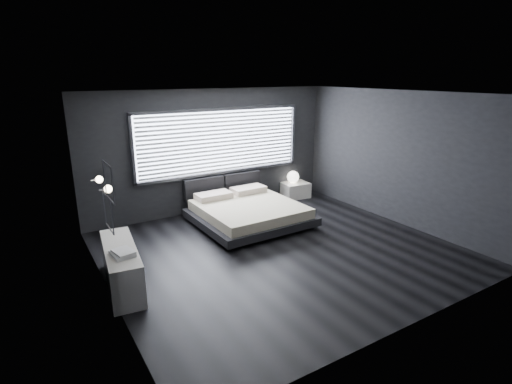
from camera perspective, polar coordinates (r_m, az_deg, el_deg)
room at (r=6.96m, az=3.67°, el=2.23°), size 6.04×6.00×2.80m
window at (r=9.29m, az=-4.96°, el=7.18°), size 4.14×0.09×1.52m
headboard at (r=9.46m, az=-4.68°, el=0.91°), size 1.96×0.16×0.52m
sconce_near at (r=5.84m, az=-20.41°, el=0.41°), size 0.18×0.11×0.11m
sconce_far at (r=6.41m, az=-21.51°, el=1.68°), size 0.18×0.11×0.11m
wall_art_upper at (r=5.19m, az=-20.31°, el=1.34°), size 0.01×0.48×0.48m
wall_art_lower at (r=5.56m, az=-20.36°, el=-2.76°), size 0.01×0.48×0.48m
bed at (r=8.57m, az=-1.09°, el=-2.84°), size 2.25×2.15×0.57m
nightstand at (r=10.48m, az=5.59°, el=0.32°), size 0.72×0.62×0.39m
orb_lamp at (r=10.40m, az=5.31°, el=2.18°), size 0.31×0.31×0.31m
dresser at (r=6.45m, az=-18.62°, el=-10.06°), size 0.64×1.65×0.65m
book_stack at (r=6.02m, az=-18.48°, el=-8.26°), size 0.32×0.40×0.08m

